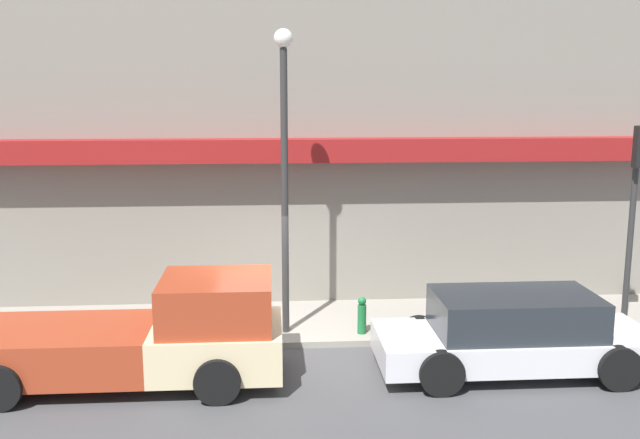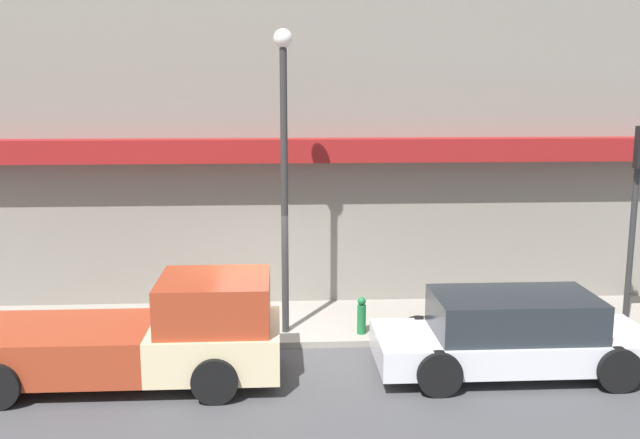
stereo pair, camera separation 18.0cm
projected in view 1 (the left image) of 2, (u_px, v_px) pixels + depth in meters
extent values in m
plane|color=#424244|center=(284.00, 349.00, 13.69)|extent=(80.00, 80.00, 0.00)
cube|color=gray|center=(282.00, 323.00, 15.00)|extent=(36.00, 2.70, 0.13)
cube|color=gray|center=(278.00, 54.00, 16.76)|extent=(19.80, 3.00, 11.44)
cube|color=maroon|center=(280.00, 150.00, 15.38)|extent=(18.22, 0.60, 0.50)
cube|color=beige|center=(218.00, 345.00, 12.16)|extent=(2.18, 1.91, 0.75)
cube|color=#9E381E|center=(217.00, 301.00, 12.01)|extent=(1.85, 1.76, 0.81)
cube|color=#9E381E|center=(55.00, 349.00, 11.97)|extent=(3.27, 1.91, 0.75)
cylinder|color=black|center=(225.00, 339.00, 13.14)|extent=(0.75, 0.22, 0.75)
cylinder|color=black|center=(217.00, 381.00, 11.27)|extent=(0.75, 0.22, 0.75)
cylinder|color=black|center=(37.00, 344.00, 12.91)|extent=(0.75, 0.22, 0.75)
cube|color=silver|center=(513.00, 345.00, 12.54)|extent=(4.82, 1.78, 0.51)
cube|color=#23282D|center=(515.00, 313.00, 12.43)|extent=(2.80, 1.60, 0.68)
cylinder|color=black|center=(574.00, 332.00, 13.53)|extent=(0.75, 0.22, 0.75)
cylinder|color=black|center=(619.00, 368.00, 11.79)|extent=(0.75, 0.22, 0.75)
cylinder|color=black|center=(419.00, 336.00, 13.33)|extent=(0.75, 0.22, 0.75)
cylinder|color=black|center=(442.00, 373.00, 11.58)|extent=(0.75, 0.22, 0.75)
cylinder|color=#196633|center=(362.00, 319.00, 14.15)|extent=(0.17, 0.17, 0.58)
sphere|color=#196633|center=(362.00, 301.00, 14.08)|extent=(0.16, 0.16, 0.16)
cylinder|color=#2D2D2D|center=(285.00, 195.00, 13.79)|extent=(0.14, 0.14, 5.55)
sphere|color=silver|center=(283.00, 38.00, 13.25)|extent=(0.36, 0.36, 0.36)
cylinder|color=#2D2D2D|center=(631.00, 230.00, 14.12)|extent=(0.12, 0.12, 4.10)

